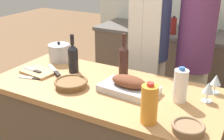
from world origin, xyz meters
The scene contains 20 objects.
back_counter centered at (0.00, 1.55, 0.45)m, with size 1.79×0.60×0.90m.
roasting_pan centered at (0.18, 0.00, 0.91)m, with size 0.38×0.23×0.11m.
wicker_basket centered at (-0.19, -0.11, 0.89)m, with size 0.22×0.22×0.05m.
cutting_board centered at (-0.54, -0.03, 0.88)m, with size 0.26×0.19×0.02m.
stock_pot centered at (-0.57, 0.25, 0.94)m, with size 0.18×0.18×0.16m.
mixing_bowl centered at (0.62, -0.25, 0.89)m, with size 0.16×0.16×0.05m.
juice_jug centered at (0.42, -0.26, 0.97)m, with size 0.09×0.09×0.23m.
milk_jug centered at (0.49, 0.04, 0.97)m, with size 0.08×0.08×0.22m.
wine_bottle_green centered at (-0.33, 0.11, 0.98)m, with size 0.07×0.07×0.29m.
wine_bottle_dark centered at (0.02, 0.24, 0.99)m, with size 0.07×0.07×0.30m.
wine_glass_left centered at (0.64, 0.12, 0.95)m, with size 0.07×0.07×0.12m.
wine_glass_right centered at (0.65, 0.26, 0.95)m, with size 0.07×0.07×0.12m.
knife_chef centered at (-0.44, 0.02, 0.89)m, with size 0.22×0.16×0.01m.
knife_paring centered at (-0.52, -0.13, 0.87)m, with size 0.17×0.07×0.01m.
knife_bread centered at (-0.58, -0.05, 0.89)m, with size 0.17×0.06×0.01m.
stand_mixer centered at (0.34, 1.64, 1.04)m, with size 0.18×0.14×0.33m.
condiment_bottle_short centered at (0.02, 1.40, 0.99)m, with size 0.06×0.06×0.19m.
condiment_bottle_extra centered at (-0.20, 1.54, 0.99)m, with size 0.06×0.06×0.20m.
person_cook_aproned centered at (0.00, 0.77, 0.96)m, with size 0.34×0.35×1.72m.
person_cook_guest centered at (0.38, 0.85, 0.90)m, with size 0.30×0.30×1.61m.
Camera 1 is at (0.86, -1.44, 1.67)m, focal length 45.00 mm.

